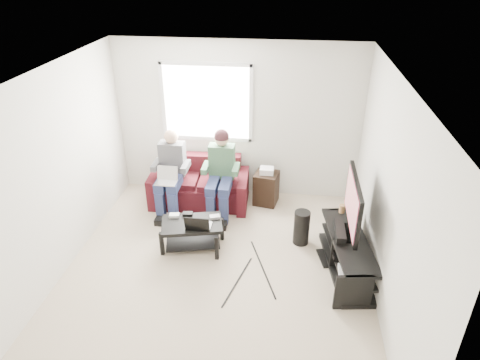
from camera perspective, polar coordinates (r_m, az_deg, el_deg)
name	(u,v)px	position (r m, az deg, el deg)	size (l,w,h in m)	color
floor	(216,274)	(5.77, -3.22, -12.45)	(4.50, 4.50, 0.00)	beige
ceiling	(209,79)	(4.52, -4.13, 13.35)	(4.50, 4.50, 0.00)	white
wall_back	(238,121)	(7.04, -0.33, 7.85)	(4.50, 4.50, 0.00)	silver
wall_front	(157,343)	(3.31, -11.04, -20.54)	(4.50, 4.50, 0.00)	silver
wall_left	(52,179)	(5.71, -23.78, 0.17)	(4.50, 4.50, 0.00)	silver
wall_right	(389,199)	(5.08, 19.20, -2.45)	(4.50, 4.50, 0.00)	silver
window	(207,103)	(7.00, -4.48, 10.25)	(1.48, 0.04, 1.28)	white
sofa	(200,186)	(7.17, -5.36, -0.80)	(1.64, 0.84, 0.76)	#471113
person_left	(171,169)	(6.84, -9.24, 1.42)	(0.40, 0.70, 1.30)	navy
person_right	(221,168)	(6.66, -2.60, 1.59)	(0.40, 0.71, 1.35)	navy
laptop_silver	(166,179)	(6.63, -9.82, 0.13)	(0.32, 0.22, 0.24)	silver
coffee_table	(192,229)	(6.08, -6.39, -6.53)	(0.93, 0.69, 0.42)	black
laptop_black	(199,219)	(5.86, -5.54, -5.22)	(0.34, 0.24, 0.24)	black
controller_a	(174,215)	(6.17, -8.75, -4.68)	(0.14, 0.09, 0.04)	silver
controller_b	(188,214)	(6.18, -6.99, -4.51)	(0.14, 0.09, 0.04)	black
controller_c	(215,217)	(6.07, -3.38, -4.94)	(0.14, 0.09, 0.04)	gray
tv_stand	(347,256)	(5.88, 14.09, -9.76)	(0.64, 1.54, 0.49)	black
tv	(353,204)	(5.55, 14.84, -3.15)	(0.12, 1.10, 0.81)	black
soundbar	(340,231)	(5.75, 13.18, -6.57)	(0.12, 0.50, 0.10)	black
drink_cup	(342,209)	(6.20, 13.44, -3.74)	(0.08, 0.08, 0.12)	#AF7C4B
console_white	(351,271)	(5.53, 14.57, -11.72)	(0.30, 0.22, 0.06)	silver
console_grey	(346,237)	(6.07, 13.91, -7.42)	(0.34, 0.26, 0.08)	gray
console_black	(348,253)	(5.79, 14.22, -9.47)	(0.38, 0.30, 0.07)	black
subwoofer	(301,228)	(6.22, 8.20, -6.29)	(0.23, 0.23, 0.52)	black
keyboard_floor	(324,258)	(6.11, 11.18, -10.19)	(0.13, 0.40, 0.02)	black
end_table	(266,187)	(7.11, 3.52, -0.97)	(0.37, 0.37, 0.65)	black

